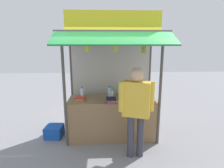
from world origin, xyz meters
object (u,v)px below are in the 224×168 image
object	(u,v)px
magazine_stack_right	(148,100)
magazine_stack_rear_center	(111,100)
water_bottle_far_left	(137,93)
magazine_stack_front_left	(131,99)
water_bottle_back_left	(82,93)
plastic_crate	(54,131)
water_bottle_left	(112,94)
banana_bunch_inner_right	(115,48)
water_bottle_far_right	(110,92)
magazine_stack_front_right	(80,99)
water_bottle_back_right	(120,91)
banana_bunch_leftmost	(144,49)
vendor_person	(136,105)
banana_bunch_rightmost	(86,48)

from	to	relation	value
magazine_stack_right	magazine_stack_rear_center	xyz separation A→B (m)	(-0.82, 0.03, -0.00)
water_bottle_far_left	magazine_stack_front_left	world-z (taller)	water_bottle_far_left
water_bottle_back_left	plastic_crate	distance (m)	1.16
water_bottle_far_left	water_bottle_left	world-z (taller)	water_bottle_far_left
magazine_stack_right	banana_bunch_inner_right	bearing A→B (deg)	-166.57
water_bottle_far_right	magazine_stack_front_right	distance (m)	0.72
water_bottle_left	magazine_stack_rear_center	distance (m)	0.29
water_bottle_back_right	magazine_stack_front_left	bearing A→B (deg)	-49.50
banana_bunch_leftmost	plastic_crate	world-z (taller)	banana_bunch_leftmost
banana_bunch_inner_right	water_bottle_back_right	bearing A→B (deg)	74.60
magazine_stack_front_left	vendor_person	distance (m)	0.68
water_bottle_back_right	banana_bunch_leftmost	size ratio (longest dim) A/B	1.01
water_bottle_left	banana_bunch_inner_right	bearing A→B (deg)	-86.65
banana_bunch_leftmost	water_bottle_far_left	bearing A→B (deg)	92.55
banana_bunch_inner_right	banana_bunch_leftmost	size ratio (longest dim) A/B	0.91
water_bottle_far_left	banana_bunch_inner_right	distance (m)	1.27
magazine_stack_front_left	banana_bunch_inner_right	size ratio (longest dim) A/B	0.99
water_bottle_far_left	water_bottle_back_right	bearing A→B (deg)	166.29
magazine_stack_rear_center	vendor_person	bearing A→B (deg)	-51.04
water_bottle_far_right	magazine_stack_front_right	world-z (taller)	water_bottle_far_right
banana_bunch_inner_right	banana_bunch_rightmost	size ratio (longest dim) A/B	1.03
banana_bunch_rightmost	water_bottle_back_left	bearing A→B (deg)	107.26
banana_bunch_leftmost	vendor_person	distance (m)	1.10
magazine_stack_right	banana_bunch_leftmost	distance (m)	1.13
water_bottle_back_right	magazine_stack_right	distance (m)	0.72
water_bottle_far_left	magazine_stack_front_right	distance (m)	1.31
banana_bunch_leftmost	water_bottle_back_left	bearing A→B (deg)	155.09
water_bottle_back_left	banana_bunch_leftmost	size ratio (longest dim) A/B	0.84
water_bottle_far_right	magazine_stack_front_right	bearing A→B (deg)	-163.56
magazine_stack_front_left	vendor_person	xyz separation A→B (m)	(0.00, -0.67, 0.09)
water_bottle_far_right	water_bottle_left	size ratio (longest dim) A/B	1.21
plastic_crate	banana_bunch_inner_right	bearing A→B (deg)	-19.79
water_bottle_far_left	plastic_crate	size ratio (longest dim) A/B	0.74
water_bottle_back_right	magazine_stack_right	bearing A→B (deg)	-34.68
water_bottle_left	magazine_stack_front_right	xyz separation A→B (m)	(-0.74, -0.07, -0.08)
water_bottle_far_left	magazine_stack_rear_center	xyz separation A→B (m)	(-0.61, -0.28, -0.09)
banana_bunch_rightmost	banana_bunch_leftmost	bearing A→B (deg)	0.01
magazine_stack_front_left	plastic_crate	distance (m)	2.00
vendor_person	plastic_crate	world-z (taller)	vendor_person
magazine_stack_right	magazine_stack_front_right	bearing A→B (deg)	170.76
water_bottle_left	magazine_stack_right	size ratio (longest dim) A/B	0.67
water_bottle_far_right	banana_bunch_inner_right	distance (m)	1.22
magazine_stack_front_right	magazine_stack_right	size ratio (longest dim) A/B	0.79
water_bottle_far_left	water_bottle_far_right	world-z (taller)	water_bottle_far_left
water_bottle_far_left	plastic_crate	world-z (taller)	water_bottle_far_left
water_bottle_left	water_bottle_far_left	bearing A→B (deg)	-0.33
water_bottle_far_left	water_bottle_far_right	distance (m)	0.64
banana_bunch_inner_right	water_bottle_far_right	bearing A→B (deg)	97.80
water_bottle_back_left	banana_bunch_inner_right	distance (m)	1.42
water_bottle_far_left	water_bottle_far_right	size ratio (longest dim) A/B	1.08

